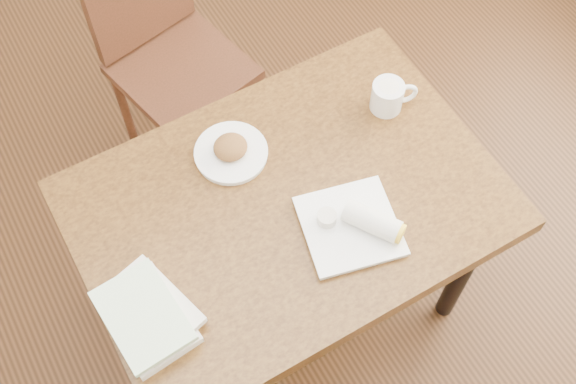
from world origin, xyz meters
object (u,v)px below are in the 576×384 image
coffee_mug (389,96)px  book_stack (147,315)px  table (288,216)px  plate_scone (231,151)px  chair_far (165,44)px  plate_burrito (357,225)px

coffee_mug → book_stack: size_ratio=0.48×
table → plate_scone: bearing=106.8°
chair_far → coffee_mug: bearing=-60.3°
table → plate_burrito: (0.12, -0.17, 0.11)m
chair_far → coffee_mug: (0.42, -0.73, 0.25)m
plate_scone → table: bearing=-73.2°
table → plate_burrito: bearing=-55.4°
chair_far → plate_burrito: bearing=-83.6°
plate_burrito → book_stack: plate_burrito is taller
plate_scone → coffee_mug: bearing=-9.3°
plate_scone → plate_burrito: 0.42m
table → chair_far: size_ratio=1.21×
chair_far → plate_scone: size_ratio=4.51×
table → plate_burrito: size_ratio=3.83×
table → book_stack: size_ratio=4.02×
chair_far → book_stack: (-0.48, -0.99, 0.24)m
chair_far → plate_burrito: size_ratio=3.16×
plate_scone → plate_burrito: bearing=-64.7°
plate_burrito → book_stack: size_ratio=1.05×
coffee_mug → book_stack: coffee_mug is taller
table → chair_far: (0.00, 0.87, -0.12)m
coffee_mug → book_stack: 0.93m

